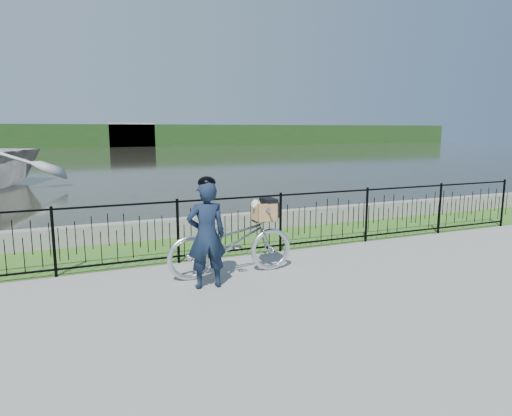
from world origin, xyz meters
name	(u,v)px	position (x,y,z in m)	size (l,w,h in m)	color
ground	(267,283)	(0.00, 0.00, 0.00)	(120.00, 120.00, 0.00)	gray
grass_strip	(215,244)	(0.00, 2.60, 0.00)	(60.00, 2.00, 0.01)	#396820
water	(100,158)	(0.00, 33.00, 0.00)	(120.00, 120.00, 0.00)	#29291F
quay_wall	(202,226)	(0.00, 3.60, 0.20)	(60.00, 0.30, 0.40)	gray
fence	(232,226)	(0.00, 1.60, 0.58)	(14.00, 0.06, 1.15)	black
far_treeline	(84,136)	(0.00, 60.00, 1.50)	(120.00, 6.00, 3.00)	#1F4018
far_building_right	(131,135)	(6.00, 58.50, 1.60)	(6.00, 3.00, 3.20)	#A49684
bicycle_rig	(232,241)	(-0.35, 0.62, 0.56)	(2.10, 0.73, 1.24)	silver
cyclist	(206,233)	(-0.90, 0.19, 0.83)	(0.61, 0.42, 1.67)	#111D31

